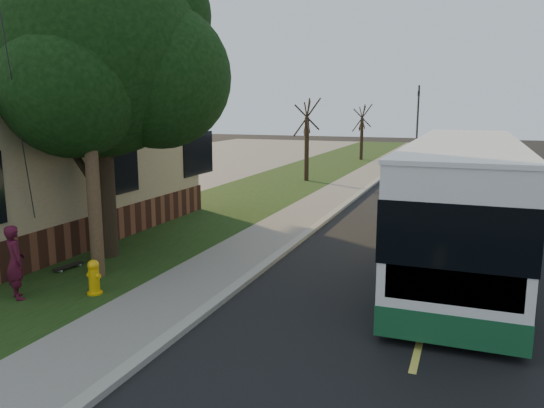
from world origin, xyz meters
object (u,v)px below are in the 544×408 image
at_px(bare_tree_near, 307,141).
at_px(traffic_signal, 418,116).
at_px(skateboarder, 15,262).
at_px(skateboard_main, 68,266).
at_px(bare_tree_far, 362,133).
at_px(transit_bus, 463,198).
at_px(utility_pole, 86,74).
at_px(fire_hydrant, 94,277).
at_px(leafy_tree, 101,56).
at_px(distant_car, 461,151).

bearing_deg(bare_tree_near, traffic_signal, 75.96).
bearing_deg(skateboarder, skateboard_main, -47.45).
xyz_separation_m(bare_tree_far, transit_bus, (7.48, -24.47, -0.34)).
xyz_separation_m(utility_pole, bare_tree_far, (0.31, 29.01, -2.63)).
bearing_deg(skateboarder, utility_pole, -79.02).
bearing_deg(traffic_signal, transit_bus, -82.05).
height_order(fire_hydrant, skateboarder, skateboarder).
distance_m(fire_hydrant, bare_tree_near, 18.10).
bearing_deg(skateboard_main, utility_pole, -11.21).
bearing_deg(bare_tree_near, fire_hydrant, -87.14).
distance_m(fire_hydrant, utility_pole, 4.37).
relative_size(leafy_tree, distant_car, 1.74).
xyz_separation_m(traffic_signal, skateboarder, (-4.39, -34.77, -2.33)).
bearing_deg(fire_hydrant, distant_car, 78.63).
height_order(skateboarder, distant_car, skateboarder).
bearing_deg(distant_car, bare_tree_near, -112.33).
distance_m(bare_tree_far, traffic_signal, 5.44).
height_order(utility_pole, bare_tree_far, utility_pole).
height_order(utility_pole, skateboarder, utility_pole).
bearing_deg(distant_car, skateboard_main, -99.49).
height_order(utility_pole, traffic_signal, utility_pole).
height_order(bare_tree_far, distant_car, bare_tree_far).
distance_m(utility_pole, bare_tree_far, 29.13).
bearing_deg(skateboarder, leafy_tree, -55.96).
bearing_deg(fire_hydrant, bare_tree_far, 90.76).
bearing_deg(traffic_signal, skateboarder, -97.20).
height_order(bare_tree_far, transit_bus, bare_tree_far).
bearing_deg(bare_tree_far, skateboard_main, -92.69).
height_order(traffic_signal, transit_bus, traffic_signal).
bearing_deg(fire_hydrant, bare_tree_near, 92.86).
height_order(fire_hydrant, distant_car, distant_car).
bearing_deg(transit_bus, utility_pole, -149.76).
relative_size(fire_hydrant, utility_pole, 0.08).
relative_size(utility_pole, traffic_signal, 1.65).
bearing_deg(skateboard_main, bare_tree_far, 87.31).
bearing_deg(traffic_signal, distant_car, -32.03).
xyz_separation_m(utility_pole, leafy_tree, (-0.87, 1.66, 0.54)).
height_order(leafy_tree, skateboard_main, leafy_tree).
relative_size(fire_hydrant, skateboard_main, 0.88).
bearing_deg(traffic_signal, leafy_tree, -98.47).
xyz_separation_m(bare_tree_near, distant_car, (7.32, 13.92, -1.39)).
bearing_deg(transit_bus, fire_hydrant, -141.99).
bearing_deg(utility_pole, skateboard_main, 168.79).
bearing_deg(skateboard_main, bare_tree_near, 87.09).
relative_size(transit_bus, skateboard_main, 13.73).
xyz_separation_m(leafy_tree, transit_bus, (8.65, 2.88, -3.51)).
bearing_deg(leafy_tree, fire_hydrant, -59.33).
bearing_deg(fire_hydrant, leafy_tree, 120.67).
relative_size(utility_pole, transit_bus, 0.79).
bearing_deg(skateboard_main, traffic_signal, 81.58).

